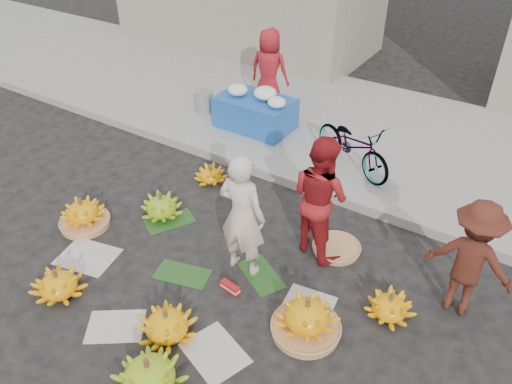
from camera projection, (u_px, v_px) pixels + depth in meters
The scene contains 22 objects.
ground at pixel (199, 268), 6.08m from camera, with size 80.00×80.00×0.00m, color black.
curb at pixel (289, 179), 7.56m from camera, with size 40.00×0.25×0.15m, color gray.
sidewalk at pixel (346, 125), 9.01m from camera, with size 40.00×4.00×0.12m, color gray.
newspaper_scatter at pixel (155, 310), 5.53m from camera, with size 3.20×1.80×0.00m, color beige, non-canonical shape.
banana_leaves at pixel (203, 255), 6.26m from camera, with size 2.00×1.00×0.00m, color #1B4717, non-canonical shape.
banana_bunch_0 at pixel (83, 214), 6.65m from camera, with size 0.65×0.65×0.45m.
banana_bunch_1 at pixel (58, 284), 5.64m from camera, with size 0.76×0.76×0.37m.
banana_bunch_2 at pixel (149, 375), 4.64m from camera, with size 0.89×0.89×0.42m.
banana_bunch_3 at pixel (167, 324), 5.16m from camera, with size 0.80×0.80×0.39m.
banana_bunch_4 at pixel (307, 318), 5.17m from camera, with size 0.73×0.73×0.49m.
banana_bunch_5 at pixel (390, 306), 5.39m from camera, with size 0.59×0.59×0.34m.
banana_bunch_6 at pixel (161, 206), 6.85m from camera, with size 0.69×0.69×0.37m.
banana_bunch_7 at pixel (211, 175), 7.56m from camera, with size 0.44×0.44×0.29m.
basket_spare at pixel (336, 248), 6.32m from camera, with size 0.59×0.59×0.07m, color #B3794B.
incense_stack at pixel (230, 287), 5.74m from camera, with size 0.25×0.08×0.10m, color red.
vendor_cream at pixel (242, 216), 5.63m from camera, with size 0.58×0.38×1.59m, color beige.
vendor_red at pixel (320, 197), 5.92m from camera, with size 0.78×0.61×1.61m, color red.
man_striped at pixel (470, 259), 5.17m from camera, with size 0.91×0.53×1.41m, color maroon.
flower_table at pixel (256, 111), 8.66m from camera, with size 1.31×0.84×0.76m.
grey_bucket at pixel (204, 102), 9.24m from camera, with size 0.34×0.34×0.39m, color gray.
flower_vendor at pixel (269, 70), 9.04m from camera, with size 0.73×0.48×1.50m, color red.
bicycle at pixel (353, 145), 7.50m from camera, with size 1.54×0.54×0.81m, color gray.
Camera 1 is at (2.98, -3.37, 4.26)m, focal length 35.00 mm.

